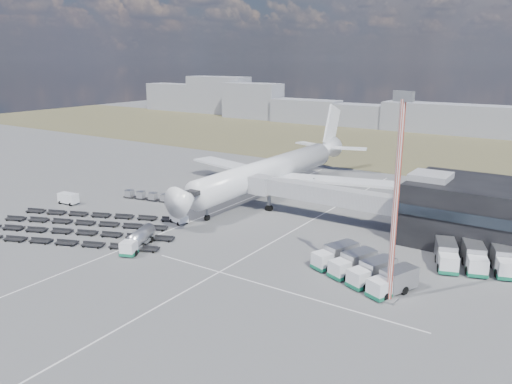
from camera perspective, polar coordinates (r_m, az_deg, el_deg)
The scene contains 16 objects.
ground at distance 86.00m, azimuth -9.40°, elevation -4.78°, with size 420.00×420.00×0.00m, color #565659.
grass_strip at distance 179.98m, azimuth 15.23°, elevation 5.27°, with size 420.00×90.00×0.01m, color brown.
lane_markings at distance 82.21m, azimuth -2.94°, elevation -5.53°, with size 47.12×110.00×0.01m.
terminal at distance 86.26m, azimuth 26.94°, elevation -2.52°, with size 30.40×16.40×11.00m.
jet_bridge at distance 91.74m, azimuth 6.62°, elevation -0.11°, with size 30.30×3.80×7.05m.
airliner at distance 109.37m, azimuth 2.09°, elevation 2.58°, with size 51.59×64.53×17.62m.
skyline at distance 223.23m, azimuth 14.59°, elevation 8.93°, with size 307.06×26.83×19.57m.
fuel_tanker at distance 80.50m, azimuth -13.33°, elevation -5.32°, with size 5.26×8.92×2.82m.
pushback_tug at distance 91.31m, azimuth -8.79°, elevation -3.07°, with size 3.42×1.93×1.53m, color white.
utility_van at distance 108.81m, azimuth -20.66°, elevation -0.72°, with size 4.24×1.92×2.27m, color white.
catering_truck at distance 111.20m, azimuth 3.50°, elevation 0.68°, with size 4.40×6.22×2.64m.
service_trucks_near at distance 69.39m, azimuth 12.04°, elevation -8.46°, with size 14.77×11.57×2.89m.
service_trucks_far at distance 77.35m, azimuth 23.70°, elevation -6.87°, with size 12.03×10.52×3.07m.
uld_row at distance 107.22m, azimuth -12.35°, elevation -0.42°, with size 11.28×3.70×1.55m.
baggage_dollies at distance 92.46m, azimuth -19.81°, elevation -3.80°, with size 38.03×28.21×0.83m.
floodlight_mast at distance 60.38m, azimuth 15.68°, elevation -1.03°, with size 2.42×1.96×25.38m.
Camera 1 is at (55.94, -58.62, 28.82)m, focal length 35.00 mm.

